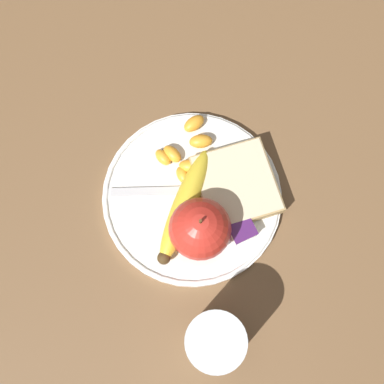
{
  "coord_description": "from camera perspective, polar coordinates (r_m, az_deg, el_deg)",
  "views": [
    {
      "loc": [
        0.18,
        -0.08,
        0.73
      ],
      "look_at": [
        0.0,
        0.0,
        0.03
      ],
      "focal_mm": 50.0,
      "sensor_mm": 36.0,
      "label": 1
    }
  ],
  "objects": [
    {
      "name": "ground_plane",
      "position": [
        0.76,
        0.0,
        -0.65
      ],
      "size": [
        3.0,
        3.0,
        0.0
      ],
      "primitive_type": "plane",
      "color": "brown"
    },
    {
      "name": "plate",
      "position": [
        0.75,
        0.0,
        -0.49
      ],
      "size": [
        0.25,
        0.25,
        0.01
      ],
      "color": "white",
      "rests_on": "ground_plane"
    },
    {
      "name": "juice_glass",
      "position": [
        0.69,
        2.38,
        -15.7
      ],
      "size": [
        0.07,
        0.07,
        0.11
      ],
      "color": "silver",
      "rests_on": "ground_plane"
    },
    {
      "name": "apple",
      "position": [
        0.7,
        0.85,
        -3.96
      ],
      "size": [
        0.08,
        0.08,
        0.09
      ],
      "color": "red",
      "rests_on": "plate"
    },
    {
      "name": "banana",
      "position": [
        0.73,
        -0.82,
        -1.54
      ],
      "size": [
        0.14,
        0.14,
        0.03
      ],
      "color": "yellow",
      "rests_on": "plate"
    },
    {
      "name": "bread_slice",
      "position": [
        0.74,
        4.73,
        0.77
      ],
      "size": [
        0.12,
        0.12,
        0.02
      ],
      "color": "tan",
      "rests_on": "plate"
    },
    {
      "name": "fork",
      "position": [
        0.75,
        -0.13,
        0.15
      ],
      "size": [
        0.09,
        0.18,
        0.0
      ],
      "rotation": [
        0.0,
        0.0,
        13.72
      ],
      "color": "silver",
      "rests_on": "plate"
    },
    {
      "name": "jam_packet",
      "position": [
        0.73,
        5.14,
        -3.75
      ],
      "size": [
        0.04,
        0.03,
        0.02
      ],
      "color": "white",
      "rests_on": "plate"
    },
    {
      "name": "orange_segment_0",
      "position": [
        0.76,
        0.95,
        5.43
      ],
      "size": [
        0.03,
        0.04,
        0.02
      ],
      "color": "#F9A32D",
      "rests_on": "plate"
    },
    {
      "name": "orange_segment_1",
      "position": [
        0.75,
        -0.16,
        2.76
      ],
      "size": [
        0.03,
        0.04,
        0.02
      ],
      "color": "#F9A32D",
      "rests_on": "plate"
    },
    {
      "name": "orange_segment_2",
      "position": [
        0.76,
        -1.85,
        4.21
      ],
      "size": [
        0.03,
        0.03,
        0.02
      ],
      "color": "#F9A32D",
      "rests_on": "plate"
    },
    {
      "name": "orange_segment_3",
      "position": [
        0.77,
        0.22,
        7.32
      ],
      "size": [
        0.03,
        0.04,
        0.02
      ],
      "color": "#F9A32D",
      "rests_on": "plate"
    },
    {
      "name": "orange_segment_4",
      "position": [
        0.76,
        -3.12,
        3.72
      ],
      "size": [
        0.03,
        0.02,
        0.02
      ],
      "color": "#F9A32D",
      "rests_on": "plate"
    },
    {
      "name": "orange_segment_5",
      "position": [
        0.75,
        -1.1,
        1.77
      ],
      "size": [
        0.03,
        0.02,
        0.01
      ],
      "color": "#F9A32D",
      "rests_on": "plate"
    }
  ]
}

